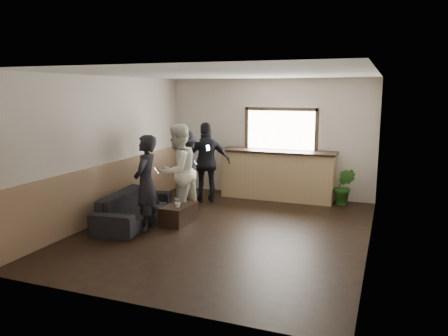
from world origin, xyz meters
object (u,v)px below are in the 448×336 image
at_px(bar_counter, 277,172).
at_px(person_d, 207,162).
at_px(person_c, 185,169).
at_px(potted_plant, 344,187).
at_px(sofa, 134,208).
at_px(person_b, 178,171).
at_px(cup_a, 178,200).
at_px(cup_b, 178,205).
at_px(person_a, 146,183).
at_px(coffee_table, 179,214).

bearing_deg(bar_counter, person_d, -148.91).
bearing_deg(person_c, potted_plant, 103.47).
height_order(sofa, person_c, person_c).
bearing_deg(person_b, bar_counter, 161.43).
distance_m(cup_a, cup_b, 0.42).
bearing_deg(person_c, sofa, -30.05).
distance_m(bar_counter, sofa, 3.58).
height_order(bar_counter, potted_plant, bar_counter).
distance_m(bar_counter, person_d, 1.69).
bearing_deg(person_a, person_c, 169.89).
bearing_deg(cup_b, cup_a, 117.00).
bearing_deg(coffee_table, person_c, 108.75).
distance_m(person_b, person_c, 0.72).
xyz_separation_m(coffee_table, cup_a, (-0.12, 0.18, 0.23)).
relative_size(sofa, person_b, 1.08).
height_order(coffee_table, cup_b, cup_b).
height_order(bar_counter, coffee_table, bar_counter).
bearing_deg(bar_counter, person_c, -136.94).
relative_size(cup_b, person_b, 0.05).
bearing_deg(person_c, person_a, -11.65).
bearing_deg(potted_plant, coffee_table, -138.27).
bearing_deg(coffee_table, bar_counter, 63.26).
height_order(bar_counter, person_a, bar_counter).
distance_m(bar_counter, coffee_table, 2.91).
xyz_separation_m(sofa, cup_a, (0.68, 0.50, 0.11)).
bearing_deg(potted_plant, person_d, -164.59).
xyz_separation_m(person_a, person_d, (0.21, 2.29, 0.04)).
xyz_separation_m(coffee_table, person_b, (-0.17, 0.33, 0.76)).
bearing_deg(coffee_table, cup_a, 122.84).
height_order(cup_b, person_c, person_c).
height_order(person_b, person_c, person_b).
height_order(cup_b, person_a, person_a).
height_order(cup_a, person_d, person_d).
relative_size(bar_counter, person_a, 1.55).
xyz_separation_m(potted_plant, person_a, (-3.18, -3.11, 0.46)).
relative_size(person_b, person_c, 1.11).
distance_m(bar_counter, cup_a, 2.78).
xyz_separation_m(person_b, person_c, (-0.18, 0.70, -0.09)).
xyz_separation_m(coffee_table, cup_b, (0.07, -0.19, 0.23)).
relative_size(cup_b, person_d, 0.06).
xyz_separation_m(sofa, potted_plant, (3.63, 2.84, 0.12)).
xyz_separation_m(cup_a, potted_plant, (2.94, 2.34, 0.01)).
xyz_separation_m(sofa, coffee_table, (0.80, 0.32, -0.12)).
height_order(person_a, person_d, person_d).
distance_m(cup_b, potted_plant, 3.87).
height_order(coffee_table, cup_a, cup_a).
bearing_deg(potted_plant, person_a, -135.59).
bearing_deg(potted_plant, cup_b, -135.43).
relative_size(person_b, person_d, 1.03).
relative_size(cup_b, person_c, 0.06).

